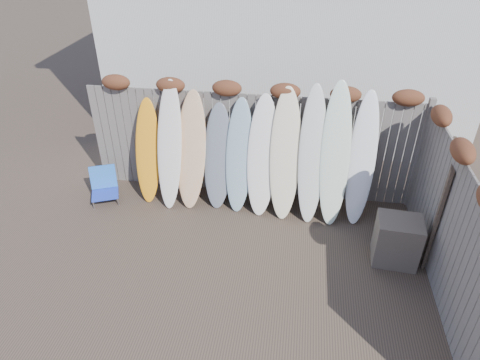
# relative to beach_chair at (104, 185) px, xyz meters

# --- Properties ---
(ground) EXTENTS (80.00, 80.00, 0.00)m
(ground) POSITION_rel_beach_chair_xyz_m (2.67, -1.72, -0.30)
(ground) COLOR #493A2D
(back_fence) EXTENTS (6.05, 0.28, 2.24)m
(back_fence) POSITION_rel_beach_chair_xyz_m (2.73, 0.67, 0.89)
(back_fence) COLOR slate
(back_fence) RESTS_ON ground
(right_fence) EXTENTS (0.28, 4.40, 2.24)m
(right_fence) POSITION_rel_beach_chair_xyz_m (5.66, -1.47, 0.85)
(right_fence) COLOR slate
(right_fence) RESTS_ON ground
(beach_chair) EXTENTS (0.64, 0.66, 0.64)m
(beach_chair) POSITION_rel_beach_chair_xyz_m (0.00, 0.00, 0.00)
(beach_chair) COLOR blue
(beach_chair) RESTS_ON ground
(wooden_crate) EXTENTS (0.70, 0.60, 0.77)m
(wooden_crate) POSITION_rel_beach_chair_xyz_m (5.17, -0.93, 0.09)
(wooden_crate) COLOR brown
(wooden_crate) RESTS_ON ground
(lattice_panel) EXTENTS (0.37, 1.14, 1.75)m
(lattice_panel) POSITION_rel_beach_chair_xyz_m (5.76, -0.53, 0.58)
(lattice_panel) COLOR #47382B
(lattice_panel) RESTS_ON ground
(surfboard_0) EXTENTS (0.49, 0.69, 1.88)m
(surfboard_0) POSITION_rel_beach_chair_xyz_m (0.84, 0.28, 0.65)
(surfboard_0) COLOR orange
(surfboard_0) RESTS_ON ground
(surfboard_1) EXTENTS (0.46, 0.80, 2.25)m
(surfboard_1) POSITION_rel_beach_chair_xyz_m (1.29, 0.21, 0.83)
(surfboard_1) COLOR white
(surfboard_1) RESTS_ON ground
(surfboard_2) EXTENTS (0.59, 0.77, 2.08)m
(surfboard_2) POSITION_rel_beach_chair_xyz_m (1.67, 0.24, 0.75)
(surfboard_2) COLOR #E4BF67
(surfboard_2) RESTS_ON ground
(surfboard_3) EXTENTS (0.52, 0.68, 1.87)m
(surfboard_3) POSITION_rel_beach_chair_xyz_m (2.15, 0.28, 0.64)
(surfboard_3) COLOR slate
(surfboard_3) RESTS_ON ground
(surfboard_4) EXTENTS (0.49, 0.71, 1.99)m
(surfboard_4) POSITION_rel_beach_chair_xyz_m (2.54, 0.25, 0.70)
(surfboard_4) COLOR #8FAEBB
(surfboard_4) RESTS_ON ground
(surfboard_5) EXTENTS (0.53, 0.74, 2.09)m
(surfboard_5) POSITION_rel_beach_chair_xyz_m (2.95, 0.21, 0.75)
(surfboard_5) COLOR white
(surfboard_5) RESTS_ON ground
(surfboard_6) EXTENTS (0.58, 0.82, 2.24)m
(surfboard_6) POSITION_rel_beach_chair_xyz_m (3.35, 0.20, 0.82)
(surfboard_6) COLOR #FBECC4
(surfboard_6) RESTS_ON ground
(surfboard_7) EXTENTS (0.50, 0.84, 2.31)m
(surfboard_7) POSITION_rel_beach_chair_xyz_m (3.80, 0.18, 0.86)
(surfboard_7) COLOR silver
(surfboard_7) RESTS_ON ground
(surfboard_8) EXTENTS (0.54, 0.86, 2.39)m
(surfboard_8) POSITION_rel_beach_chair_xyz_m (4.19, 0.18, 0.90)
(surfboard_8) COLOR white
(surfboard_8) RESTS_ON ground
(surfboard_9) EXTENTS (0.51, 0.82, 2.24)m
(surfboard_9) POSITION_rel_beach_chair_xyz_m (4.64, 0.24, 0.82)
(surfboard_9) COLOR white
(surfboard_9) RESTS_ON ground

